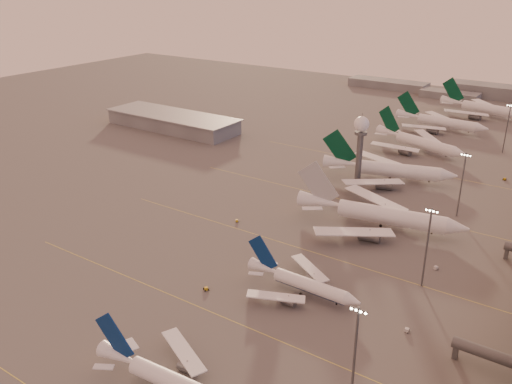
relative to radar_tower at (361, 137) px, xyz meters
The scene contains 23 objects.
ground 121.92m from the radar_tower, 92.39° to the right, with size 700.00×700.00×0.00m, color #5F5D5D.
taxiway_markings 71.83m from the radar_tower, 68.66° to the right, with size 180.00×185.25×0.02m.
hangar 127.68m from the radar_tower, behind, with size 82.00×27.00×8.50m.
radar_tower is the anchor object (origin of this frame).
mast_a 131.38m from the radar_tower, 66.17° to the right, with size 3.60×0.56×25.00m.
mast_b 82.32m from the radar_tower, 52.43° to the right, with size 3.60×0.56×25.00m.
mast_c 46.66m from the radar_tower, 12.53° to the right, with size 3.60×0.56×25.00m.
mast_d 91.11m from the radar_tower, 61.74° to the left, with size 3.60×0.56×25.00m.
distant_horizon 205.86m from the radar_tower, 90.67° to the left, with size 165.00×37.50×9.00m.
narrowbody_near 141.33m from the radar_tower, 82.51° to the right, with size 39.24×31.25×15.32m.
narrowbody_mid 93.08m from the radar_tower, 75.34° to the right, with size 36.75×29.35×14.36m.
widebody_white 46.53m from the radar_tower, 55.27° to the right, with size 61.19×48.64×21.66m.
greentail_a 22.58m from the radar_tower, 48.59° to the left, with size 56.70×45.15×21.14m.
greentail_b 61.88m from the radar_tower, 83.06° to the left, with size 51.85×41.23×19.47m.
greentail_c 106.09m from the radar_tower, 87.68° to the left, with size 54.24×43.70×19.69m.
greentail_d 152.40m from the radar_tower, 83.22° to the left, with size 58.51×46.82×21.46m.
gsv_tug_mid 104.46m from the radar_tower, 90.37° to the right, with size 3.75×3.28×0.92m.
gsv_truck_b 105.88m from the radar_tower, 58.42° to the right, with size 5.58×2.39×2.20m.
gsv_truck_c 66.62m from the radar_tower, 108.22° to the right, with size 5.00×4.10×1.95m.
gsv_catering_b 76.08m from the radar_tower, 46.46° to the right, with size 5.59×3.76×4.21m.
gsv_tug_far 37.84m from the radar_tower, 54.11° to the right, with size 2.55×3.45×0.88m.
gsv_truck_d 27.51m from the radar_tower, behind, with size 2.38×5.92×2.36m.
gsv_tug_hangar 68.62m from the radar_tower, 37.46° to the left, with size 3.45×2.25×0.94m.
Camera 1 is at (91.43, -84.75, 86.07)m, focal length 38.00 mm.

